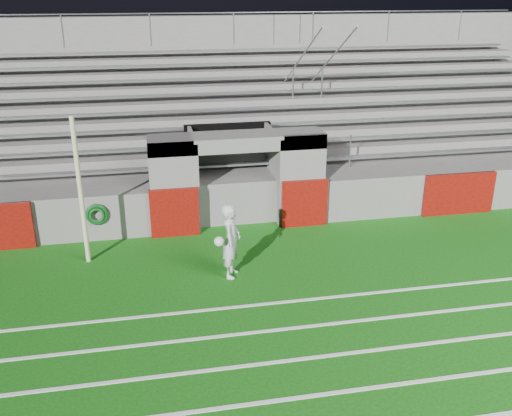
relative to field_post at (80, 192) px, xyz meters
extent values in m
plane|color=#10530D|center=(4.01, -1.83, -1.82)|extent=(90.00, 90.00, 0.00)
cylinder|color=beige|center=(0.00, 0.00, 0.00)|extent=(0.11, 0.11, 3.63)
cube|color=white|center=(4.01, -5.83, -1.81)|extent=(28.00, 0.09, 0.01)
cube|color=white|center=(4.01, -4.83, -1.81)|extent=(28.00, 0.09, 0.01)
cube|color=white|center=(4.01, -3.83, -1.81)|extent=(28.00, 0.09, 0.01)
cube|color=white|center=(4.01, -2.83, -1.81)|extent=(28.00, 0.09, 0.01)
cube|color=#5E5B59|center=(11.71, 1.35, -1.19)|extent=(10.60, 0.35, 1.25)
cube|color=#5E5B59|center=(2.21, 1.67, -0.52)|extent=(1.20, 1.00, 2.60)
cube|color=#5E5B59|center=(5.81, 1.67, -0.52)|extent=(1.20, 1.00, 2.60)
cube|color=black|center=(4.01, 3.37, -0.57)|extent=(2.60, 0.20, 2.50)
cube|color=#5E5B59|center=(2.86, 2.27, -0.57)|extent=(0.10, 2.20, 2.50)
cube|color=#5E5B59|center=(5.16, 2.27, -0.57)|extent=(0.10, 2.20, 2.50)
cube|color=#5E5B59|center=(4.01, 1.67, 0.58)|extent=(4.80, 1.00, 0.40)
cube|color=#5E5B59|center=(4.01, 5.52, -0.67)|extent=(26.00, 8.00, 0.20)
cube|color=#5E5B59|center=(4.01, 5.52, -1.29)|extent=(26.00, 8.00, 1.05)
cube|color=#560A07|center=(2.21, 1.12, -1.14)|extent=(1.30, 0.15, 1.35)
cube|color=#560A07|center=(5.81, 1.12, -1.14)|extent=(1.30, 0.15, 1.35)
cube|color=#560A07|center=(10.51, 1.12, -1.19)|extent=(2.20, 0.15, 1.25)
cube|color=gray|center=(4.01, 2.60, -0.35)|extent=(23.00, 0.28, 0.06)
cube|color=#5E5B59|center=(4.01, 3.45, -0.38)|extent=(24.00, 0.75, 0.38)
cube|color=gray|center=(4.01, 3.35, 0.03)|extent=(23.00, 0.28, 0.06)
cube|color=#5E5B59|center=(4.01, 4.20, -0.19)|extent=(24.00, 0.75, 0.76)
cube|color=gray|center=(4.01, 4.10, 0.41)|extent=(23.00, 0.28, 0.06)
cube|color=#5E5B59|center=(4.01, 4.95, 0.00)|extent=(24.00, 0.75, 1.14)
cube|color=gray|center=(4.01, 4.85, 0.79)|extent=(23.00, 0.28, 0.06)
cube|color=#5E5B59|center=(4.01, 5.70, 0.19)|extent=(24.00, 0.75, 1.52)
cube|color=gray|center=(4.01, 5.60, 1.17)|extent=(23.00, 0.28, 0.06)
cube|color=#5E5B59|center=(4.01, 6.45, 0.38)|extent=(24.00, 0.75, 1.90)
cube|color=gray|center=(4.01, 6.35, 1.55)|extent=(23.00, 0.28, 0.06)
cube|color=#5E5B59|center=(4.01, 7.20, 0.57)|extent=(24.00, 0.75, 2.28)
cube|color=gray|center=(4.01, 7.10, 1.93)|extent=(23.00, 0.28, 0.06)
cube|color=#5E5B59|center=(4.01, 7.95, 0.76)|extent=(24.00, 0.75, 2.66)
cube|color=gray|center=(4.01, 7.85, 2.31)|extent=(23.00, 0.28, 0.06)
cube|color=#5E5B59|center=(4.01, 8.62, 0.83)|extent=(26.00, 0.60, 5.29)
cylinder|color=#A5A8AD|center=(6.51, 2.32, -0.07)|extent=(0.05, 0.05, 1.00)
cylinder|color=#A5A8AD|center=(6.51, 5.32, 1.45)|extent=(0.05, 0.05, 1.00)
cylinder|color=#A5A8AD|center=(6.51, 8.32, 2.97)|extent=(0.05, 0.05, 1.00)
cylinder|color=#A5A8AD|center=(6.51, 5.32, 1.95)|extent=(0.05, 6.02, 3.08)
cylinder|color=#A5A8AD|center=(7.51, 2.32, -0.07)|extent=(0.05, 0.05, 1.00)
cylinder|color=#A5A8AD|center=(7.51, 5.32, 1.45)|extent=(0.05, 0.05, 1.00)
cylinder|color=#A5A8AD|center=(7.51, 8.32, 2.97)|extent=(0.05, 0.05, 1.00)
cylinder|color=#A5A8AD|center=(7.51, 5.32, 1.95)|extent=(0.05, 6.02, 3.08)
cylinder|color=#A5A8AD|center=(-0.99, 8.32, 3.02)|extent=(0.05, 0.05, 1.10)
cylinder|color=#A5A8AD|center=(2.01, 8.32, 3.02)|extent=(0.05, 0.05, 1.10)
cylinder|color=#A5A8AD|center=(5.01, 8.32, 3.02)|extent=(0.05, 0.05, 1.10)
cylinder|color=#A5A8AD|center=(8.01, 8.32, 3.02)|extent=(0.05, 0.05, 1.10)
cylinder|color=#A5A8AD|center=(11.01, 8.32, 3.02)|extent=(0.05, 0.05, 1.10)
cylinder|color=#A5A8AD|center=(14.01, 8.32, 3.02)|extent=(0.05, 0.05, 1.10)
cylinder|color=#A5A8AD|center=(4.01, 8.32, 3.57)|extent=(24.00, 0.05, 0.05)
imported|color=silver|center=(3.36, -1.40, -0.93)|extent=(0.62, 0.75, 1.78)
sphere|color=white|center=(3.05, -1.67, -0.80)|extent=(0.23, 0.23, 0.23)
torus|color=#0C3C15|center=(0.21, 1.12, -1.04)|extent=(0.59, 0.11, 0.59)
torus|color=#0D4513|center=(0.21, 1.07, -1.05)|extent=(0.41, 0.08, 0.41)
camera|label=1|loc=(1.64, -13.16, 4.59)|focal=40.00mm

